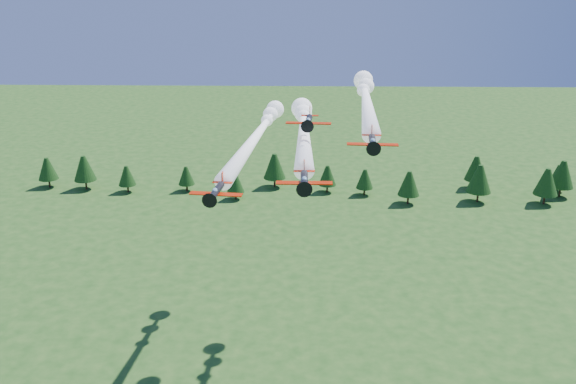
{
  "coord_description": "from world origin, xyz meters",
  "views": [
    {
      "loc": [
        0.41,
        -80.15,
        69.34
      ],
      "look_at": [
        -1.62,
        0.0,
        40.57
      ],
      "focal_mm": 40.0,
      "sensor_mm": 36.0,
      "label": 1
    }
  ],
  "objects_px": {
    "plane_right": "(366,98)",
    "plane_slot": "(309,121)",
    "plane_left": "(258,133)",
    "plane_lead": "(304,127)"
  },
  "relations": [
    {
      "from": "plane_right",
      "to": "plane_slot",
      "type": "bearing_deg",
      "value": -112.28
    },
    {
      "from": "plane_lead",
      "to": "plane_left",
      "type": "distance_m",
      "value": 18.23
    },
    {
      "from": "plane_left",
      "to": "plane_right",
      "type": "bearing_deg",
      "value": -9.47
    },
    {
      "from": "plane_left",
      "to": "plane_lead",
      "type": "bearing_deg",
      "value": -55.49
    },
    {
      "from": "plane_lead",
      "to": "plane_right",
      "type": "xyz_separation_m",
      "value": [
        10.52,
        10.12,
        2.57
      ]
    },
    {
      "from": "plane_right",
      "to": "plane_slot",
      "type": "height_order",
      "value": "plane_slot"
    },
    {
      "from": "plane_left",
      "to": "plane_slot",
      "type": "relative_size",
      "value": 8.25
    },
    {
      "from": "plane_lead",
      "to": "plane_slot",
      "type": "xyz_separation_m",
      "value": [
        0.67,
        -10.36,
        3.52
      ]
    },
    {
      "from": "plane_lead",
      "to": "plane_right",
      "type": "distance_m",
      "value": 14.83
    },
    {
      "from": "plane_left",
      "to": "plane_right",
      "type": "height_order",
      "value": "plane_right"
    }
  ]
}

